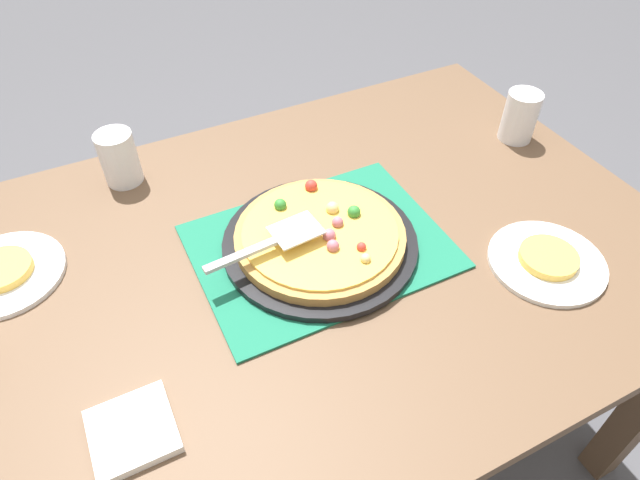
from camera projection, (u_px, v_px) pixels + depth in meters
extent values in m
plane|color=#4C4C51|center=(320.00, 427.00, 1.61)|extent=(8.00, 8.00, 0.00)
cube|color=brown|center=(320.00, 253.00, 1.09)|extent=(1.40, 1.00, 0.03)
cube|color=brown|center=(25.00, 322.00, 1.44)|extent=(0.07, 0.07, 0.72)
cube|color=brown|center=(433.00, 184.00, 1.84)|extent=(0.07, 0.07, 0.72)
cube|color=#196B4C|center=(320.00, 246.00, 1.08)|extent=(0.48, 0.36, 0.01)
cylinder|color=black|center=(320.00, 243.00, 1.07)|extent=(0.38, 0.38, 0.01)
cylinder|color=#B78442|center=(320.00, 236.00, 1.06)|extent=(0.33, 0.33, 0.02)
cylinder|color=#EAB747|center=(320.00, 231.00, 1.05)|extent=(0.30, 0.30, 0.01)
sphere|color=red|center=(361.00, 247.00, 1.01)|extent=(0.02, 0.02, 0.02)
sphere|color=red|center=(311.00, 186.00, 1.14)|extent=(0.03, 0.03, 0.03)
sphere|color=#338433|center=(280.00, 205.00, 1.09)|extent=(0.02, 0.02, 0.02)
sphere|color=#338433|center=(354.00, 212.00, 1.08)|extent=(0.03, 0.03, 0.03)
sphere|color=#B76675|center=(337.00, 222.00, 1.06)|extent=(0.02, 0.02, 0.02)
sphere|color=#E5CC7F|center=(366.00, 259.00, 0.99)|extent=(0.02, 0.02, 0.02)
sphere|color=#B76675|center=(329.00, 235.00, 1.03)|extent=(0.03, 0.03, 0.03)
sphere|color=#E5CC7F|center=(332.00, 208.00, 1.09)|extent=(0.03, 0.03, 0.03)
sphere|color=#B76675|center=(293.00, 237.00, 1.03)|extent=(0.02, 0.02, 0.02)
sphere|color=#B76675|center=(332.00, 246.00, 1.01)|extent=(0.02, 0.02, 0.02)
cylinder|color=white|center=(4.00, 274.00, 1.03)|extent=(0.22, 0.22, 0.01)
cylinder|color=white|center=(547.00, 262.00, 1.05)|extent=(0.22, 0.22, 0.01)
cylinder|color=#EAB747|center=(1.00, 269.00, 1.02)|extent=(0.11, 0.11, 0.02)
cylinder|color=#EAB747|center=(549.00, 257.00, 1.04)|extent=(0.11, 0.11, 0.02)
cylinder|color=white|center=(119.00, 158.00, 1.19)|extent=(0.08, 0.08, 0.12)
cylinder|color=white|center=(520.00, 116.00, 1.31)|extent=(0.08, 0.08, 0.12)
cube|color=silver|center=(297.00, 232.00, 1.02)|extent=(0.10, 0.08, 0.00)
cube|color=#B2B2B7|center=(241.00, 255.00, 0.97)|extent=(0.14, 0.03, 0.01)
cube|color=white|center=(133.00, 431.00, 0.80)|extent=(0.12, 0.12, 0.02)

